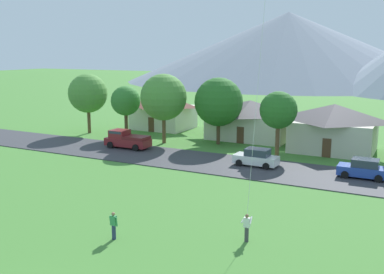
% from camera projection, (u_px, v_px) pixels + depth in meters
% --- Properties ---
extents(road_strip, '(160.00, 7.87, 0.08)m').
position_uv_depth(road_strip, '(246.00, 167.00, 42.68)').
color(road_strip, '#38383D').
rests_on(road_strip, ground).
extents(mountain_east_ridge, '(117.16, 117.16, 24.84)m').
position_uv_depth(mountain_east_ridge, '(288.00, 47.00, 164.72)').
color(mountain_east_ridge, slate).
rests_on(mountain_east_ridge, ground).
extents(house_left_center, '(8.15, 7.11, 4.98)m').
position_uv_depth(house_left_center, '(163.00, 110.00, 63.77)').
color(house_left_center, beige).
rests_on(house_left_center, ground).
extents(house_right_center, '(10.50, 7.07, 4.85)m').
position_uv_depth(house_right_center, '(250.00, 119.00, 56.18)').
color(house_right_center, beige).
rests_on(house_right_center, ground).
extents(house_rightmost, '(9.34, 7.57, 5.22)m').
position_uv_depth(house_rightmost, '(334.00, 127.00, 49.25)').
color(house_rightmost, beige).
rests_on(house_rightmost, ground).
extents(tree_left_of_center, '(5.70, 5.70, 7.88)m').
position_uv_depth(tree_left_of_center, '(219.00, 102.00, 52.43)').
color(tree_left_of_center, '#4C3823').
rests_on(tree_left_of_center, ground).
extents(tree_center, '(3.75, 3.75, 6.58)m').
position_uv_depth(tree_center, '(126.00, 101.00, 56.64)').
color(tree_center, '#4C3823').
rests_on(tree_center, ground).
extents(tree_right_of_center, '(3.85, 3.85, 6.88)m').
position_uv_depth(tree_right_of_center, '(278.00, 110.00, 45.91)').
color(tree_right_of_center, brown).
rests_on(tree_right_of_center, ground).
extents(tree_near_right, '(5.18, 5.18, 7.94)m').
position_uv_depth(tree_near_right, '(88.00, 93.00, 59.62)').
color(tree_near_right, brown).
rests_on(tree_near_right, ground).
extents(tree_far_right, '(5.52, 5.52, 8.29)m').
position_uv_depth(tree_far_right, '(164.00, 97.00, 52.95)').
color(tree_far_right, brown).
rests_on(tree_far_right, ground).
extents(parked_car_blue_mid_west, '(4.20, 2.09, 1.68)m').
position_uv_depth(parked_car_blue_mid_west, '(364.00, 169.00, 38.77)').
color(parked_car_blue_mid_west, '#2847A8').
rests_on(parked_car_blue_mid_west, road_strip).
extents(parked_car_white_east_end, '(4.24, 2.16, 1.68)m').
position_uv_depth(parked_car_white_east_end, '(256.00, 158.00, 42.86)').
color(parked_car_white_east_end, white).
rests_on(parked_car_white_east_end, road_strip).
extents(pickup_truck_maroon_west_side, '(5.23, 2.39, 1.99)m').
position_uv_depth(pickup_truck_maroon_west_side, '(127.00, 139.00, 50.76)').
color(pickup_truck_maroon_west_side, maroon).
rests_on(pickup_truck_maroon_west_side, road_strip).
extents(watcher_person, '(0.56, 0.24, 1.68)m').
position_uv_depth(watcher_person, '(114.00, 225.00, 26.23)').
color(watcher_person, navy).
rests_on(watcher_person, ground).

